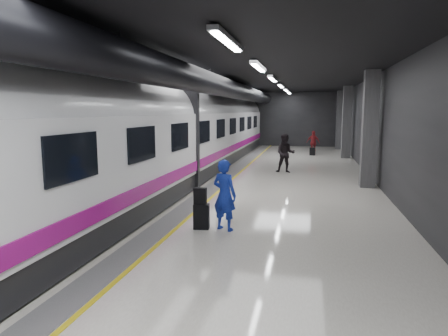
# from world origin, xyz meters

# --- Properties ---
(ground) EXTENTS (40.00, 40.00, 0.00)m
(ground) POSITION_xyz_m (0.00, 0.00, 0.00)
(ground) COLOR white
(ground) RESTS_ON ground
(platform_hall) EXTENTS (10.02, 40.02, 4.51)m
(platform_hall) POSITION_xyz_m (-0.29, 0.96, 3.54)
(platform_hall) COLOR black
(platform_hall) RESTS_ON ground
(train) EXTENTS (3.05, 38.00, 4.05)m
(train) POSITION_xyz_m (-3.25, -0.00, 2.07)
(train) COLOR black
(train) RESTS_ON ground
(traveler_main) EXTENTS (0.76, 0.64, 1.78)m
(traveler_main) POSITION_xyz_m (0.27, -4.77, 0.89)
(traveler_main) COLOR #1835B6
(traveler_main) RESTS_ON ground
(suitcase_main) EXTENTS (0.42, 0.30, 0.64)m
(suitcase_main) POSITION_xyz_m (-0.32, -4.80, 0.32)
(suitcase_main) COLOR black
(suitcase_main) RESTS_ON ground
(shoulder_bag) EXTENTS (0.31, 0.17, 0.42)m
(shoulder_bag) POSITION_xyz_m (-0.34, -4.82, 0.85)
(shoulder_bag) COLOR black
(shoulder_bag) RESTS_ON suitcase_main
(traveler_far_a) EXTENTS (0.91, 0.71, 1.87)m
(traveler_far_a) POSITION_xyz_m (1.18, 5.00, 0.94)
(traveler_far_a) COLOR black
(traveler_far_a) RESTS_ON ground
(traveler_far_b) EXTENTS (1.03, 0.72, 1.62)m
(traveler_far_b) POSITION_xyz_m (2.53, 13.71, 0.81)
(traveler_far_b) COLOR maroon
(traveler_far_b) RESTS_ON ground
(suitcase_far) EXTENTS (0.38, 0.28, 0.51)m
(suitcase_far) POSITION_xyz_m (2.50, 13.00, 0.26)
(suitcase_far) COLOR black
(suitcase_far) RESTS_ON ground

